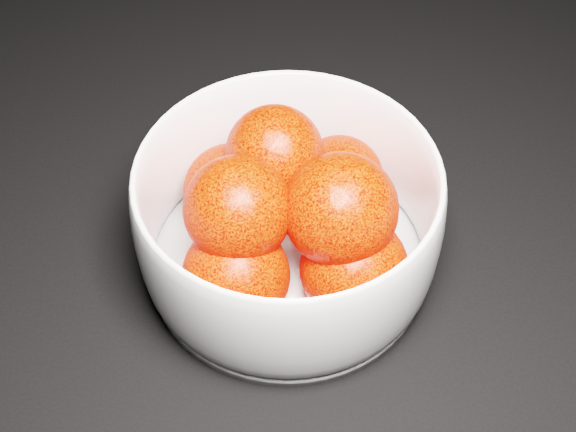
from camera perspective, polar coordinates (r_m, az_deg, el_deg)
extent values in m
cube|color=black|center=(0.75, 13.30, 13.51)|extent=(3.00, 3.00, 0.00)
cylinder|color=white|center=(0.53, 0.00, -3.24)|extent=(0.18, 0.18, 0.01)
sphere|color=#FF1D07|center=(0.53, 3.65, 2.61)|extent=(0.06, 0.06, 0.06)
sphere|color=#FF1D07|center=(0.52, -4.06, 1.80)|extent=(0.06, 0.06, 0.06)
sphere|color=#FF1D07|center=(0.48, -3.71, -4.25)|extent=(0.06, 0.06, 0.06)
sphere|color=#FF1D07|center=(0.48, 4.71, -3.77)|extent=(0.07, 0.07, 0.07)
sphere|color=#FF1D07|center=(0.49, -0.96, 4.46)|extent=(0.06, 0.06, 0.06)
sphere|color=#FF1D07|center=(0.46, -3.58, 0.48)|extent=(0.06, 0.06, 0.06)
sphere|color=#FF1D07|center=(0.46, 3.74, 0.44)|extent=(0.07, 0.07, 0.07)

